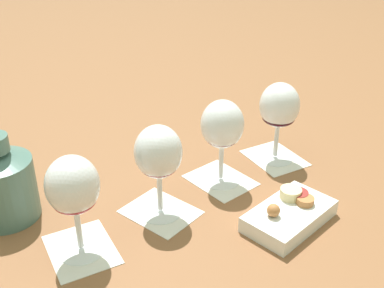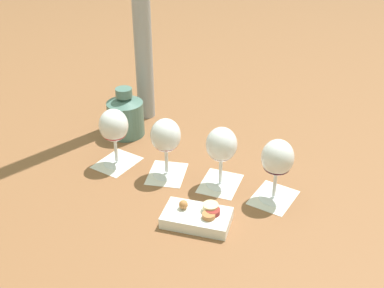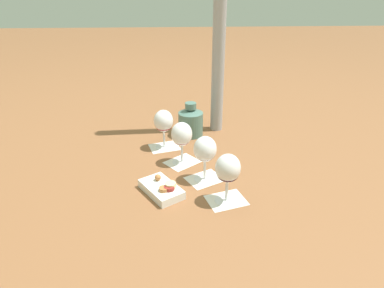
{
  "view_description": "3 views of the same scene",
  "coord_description": "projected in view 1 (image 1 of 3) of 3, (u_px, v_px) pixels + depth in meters",
  "views": [
    {
      "loc": [
        -0.14,
        -0.69,
        0.48
      ],
      "look_at": [
        0.0,
        -0.0,
        0.11
      ],
      "focal_mm": 45.0,
      "sensor_mm": 36.0,
      "label": 1
    },
    {
      "loc": [
        0.77,
        -0.68,
        0.7
      ],
      "look_at": [
        0.0,
        -0.0,
        0.11
      ],
      "focal_mm": 45.0,
      "sensor_mm": 36.0,
      "label": 2
    },
    {
      "loc": [
        1.07,
        -0.06,
        0.62
      ],
      "look_at": [
        0.0,
        -0.0,
        0.11
      ],
      "focal_mm": 32.0,
      "sensor_mm": 36.0,
      "label": 3
    }
  ],
  "objects": [
    {
      "name": "wine_glass_2",
      "position": [
        222.0,
        129.0,
        0.84
      ],
      "size": [
        0.08,
        0.08,
        0.16
      ],
      "color": "white",
      "rests_on": "tasting_card_2"
    },
    {
      "name": "tasting_card_2",
      "position": [
        220.0,
        180.0,
        0.89
      ],
      "size": [
        0.14,
        0.15,
        0.0
      ],
      "color": "silver",
      "rests_on": "ground_plane"
    },
    {
      "name": "tasting_card_3",
      "position": [
        275.0,
        158.0,
        0.96
      ],
      "size": [
        0.12,
        0.14,
        0.0
      ],
      "color": "silver",
      "rests_on": "ground_plane"
    },
    {
      "name": "wine_glass_0",
      "position": [
        73.0,
        191.0,
        0.67
      ],
      "size": [
        0.08,
        0.08,
        0.16
      ],
      "color": "white",
      "rests_on": "tasting_card_0"
    },
    {
      "name": "ground_plane",
      "position": [
        189.0,
        196.0,
        0.85
      ],
      "size": [
        8.0,
        8.0,
        0.0
      ],
      "primitive_type": "plane",
      "color": "brown"
    },
    {
      "name": "tasting_card_0",
      "position": [
        82.0,
        249.0,
        0.72
      ],
      "size": [
        0.12,
        0.14,
        0.0
      ],
      "color": "silver",
      "rests_on": "ground_plane"
    },
    {
      "name": "ceramic_vase",
      "position": [
        1.0,
        183.0,
        0.77
      ],
      "size": [
        0.11,
        0.11,
        0.15
      ],
      "color": "#4C7066",
      "rests_on": "ground_plane"
    },
    {
      "name": "snack_dish",
      "position": [
        290.0,
        214.0,
        0.77
      ],
      "size": [
        0.17,
        0.16,
        0.05
      ],
      "color": "white",
      "rests_on": "ground_plane"
    },
    {
      "name": "wine_glass_1",
      "position": [
        158.0,
        157.0,
        0.75
      ],
      "size": [
        0.08,
        0.08,
        0.16
      ],
      "color": "white",
      "rests_on": "tasting_card_1"
    },
    {
      "name": "wine_glass_3",
      "position": [
        279.0,
        110.0,
        0.91
      ],
      "size": [
        0.08,
        0.08,
        0.16
      ],
      "color": "white",
      "rests_on": "tasting_card_3"
    },
    {
      "name": "tasting_card_1",
      "position": [
        161.0,
        212.0,
        0.8
      ],
      "size": [
        0.15,
        0.15,
        0.0
      ],
      "color": "silver",
      "rests_on": "ground_plane"
    }
  ]
}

